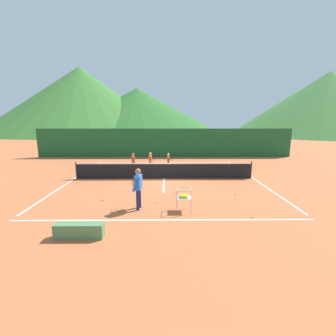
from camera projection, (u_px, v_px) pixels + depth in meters
The scene contains 24 objects.
ground_plane at pixel (164, 179), 15.09m from camera, with size 120.00×120.00×0.00m, color #BC6038.
line_baseline_near at pixel (163, 220), 8.89m from camera, with size 11.11×0.08×0.01m, color white.
line_baseline_far at pixel (164, 163), 20.49m from camera, with size 11.11×0.08×0.01m, color white.
line_sideline_west at pixel (74, 179), 15.04m from camera, with size 0.08×11.84×0.01m, color white.
line_sideline_east at pixel (253, 178), 15.14m from camera, with size 0.08×11.84×0.01m, color white.
line_service_center at pixel (164, 178), 15.09m from camera, with size 0.08×6.09×0.01m, color white.
tennis_net at pixel (164, 171), 14.99m from camera, with size 10.86×0.08×1.05m.
instructor at pixel (138, 185), 9.81m from camera, with size 0.44×0.80×1.69m.
student_0 at pixel (133, 161), 16.60m from camera, with size 0.30×0.56×1.36m.
student_1 at pixel (151, 160), 17.30m from camera, with size 0.41×0.64×1.30m.
student_2 at pixel (169, 160), 17.56m from camera, with size 0.40×0.59×1.21m.
ball_cart at pixel (184, 196), 9.70m from camera, with size 0.58×0.58×0.90m.
tennis_ball_0 at pixel (103, 200), 11.01m from camera, with size 0.07×0.07×0.07m, color yellow.
tennis_ball_1 at pixel (235, 194), 11.88m from camera, with size 0.07×0.07×0.07m, color yellow.
tennis_ball_2 at pixel (101, 185), 13.45m from camera, with size 0.07×0.07×0.07m, color yellow.
tennis_ball_3 at pixel (252, 217), 9.07m from camera, with size 0.07×0.07×0.07m, color yellow.
tennis_ball_4 at pixel (99, 197), 11.38m from camera, with size 0.07×0.07×0.07m, color yellow.
tennis_ball_5 at pixel (174, 192), 12.12m from camera, with size 0.07×0.07×0.07m, color yellow.
tennis_ball_6 at pixel (158, 202), 10.73m from camera, with size 0.07×0.07×0.07m, color yellow.
windscreen_fence at pixel (165, 143), 23.44m from camera, with size 24.43×0.08×2.74m, color #1E5B2D.
courtside_bench at pixel (79, 231), 7.53m from camera, with size 1.50×0.36×0.46m, color #4C7F4C.
hill_0 at pixel (81, 100), 65.30m from camera, with size 48.69×48.69×17.12m, color #38702D.
hill_1 at pixel (137, 111), 67.00m from camera, with size 45.29×45.29×11.85m, color #2D6628.
hill_2 at pixel (327, 103), 57.65m from camera, with size 43.91×43.91×14.57m, color #427A38.
Camera 1 is at (0.11, -14.67, 3.62)m, focal length 26.05 mm.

